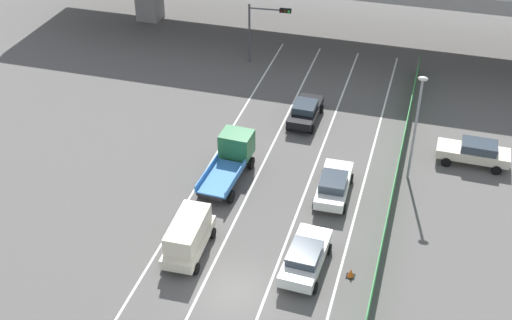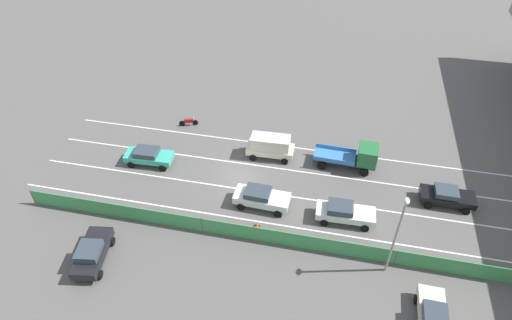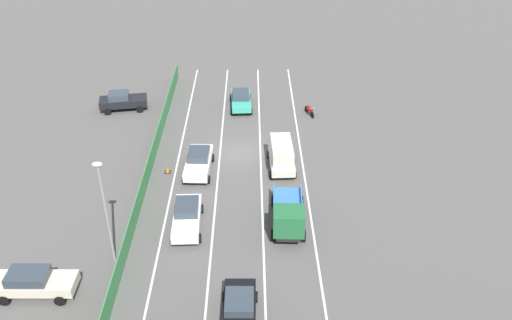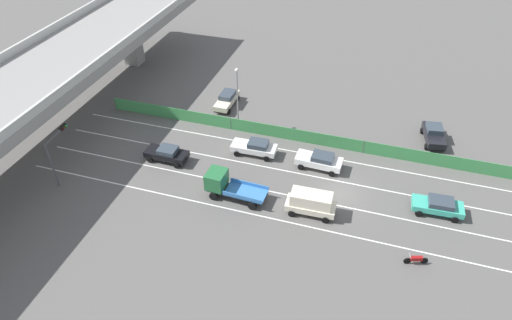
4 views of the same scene
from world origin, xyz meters
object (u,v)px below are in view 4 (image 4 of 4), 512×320
Objects in this scene: traffic_light at (56,148)px; street_lamp at (237,93)px; car_hatchback_white at (255,147)px; flatbed_truck_blue at (226,185)px; motorcycle at (416,259)px; traffic_cone at (322,151)px; car_taxi_teal at (438,205)px; car_sedan_black at (167,153)px; car_sedan_white at (320,160)px; parked_sedan_cream at (227,99)px; parked_sedan_dark at (434,134)px; car_van_cream at (311,202)px.

traffic_light is 0.70× the size of street_lamp.
car_hatchback_white is 0.83× the size of flatbed_truck_blue.
flatbed_truck_blue is 0.78× the size of street_lamp.
motorcycle is 15.52m from traffic_cone.
car_taxi_teal is at bearing -14.26° from motorcycle.
car_sedan_white is at bearing -77.16° from car_sedan_black.
car_sedan_black is 8.03× the size of traffic_cone.
street_lamp reaches higher than parked_sedan_cream.
car_sedan_white is 0.99× the size of car_hatchback_white.
car_sedan_white reaches higher than motorcycle.
parked_sedan_dark is at bearing -63.62° from traffic_light.
street_lamp reaches higher than car_van_cream.
car_van_cream is at bearing -132.77° from car_hatchback_white.
motorcycle is (-3.10, -9.15, -0.79)m from car_van_cream.
flatbed_truck_blue is 1.22× the size of parked_sedan_dark.
car_van_cream is at bearing -176.18° from traffic_cone.
motorcycle reaches higher than traffic_cone.
parked_sedan_cream is (8.21, 6.12, 0.03)m from car_hatchback_white.
traffic_cone is at bearing -101.38° from street_lamp.
car_van_cream is 15.58m from street_lamp.
traffic_cone is at bearing 117.22° from parked_sedan_dark.
parked_sedan_dark is at bearing -65.97° from car_sedan_black.
motorcycle is at bearing -100.12° from flatbed_truck_blue.
car_sedan_black is 0.87× the size of traffic_light.
flatbed_truck_blue is at bearing -112.34° from car_sedan_black.
motorcycle is 28.87m from parked_sedan_cream.
parked_sedan_cream is 0.65× the size of street_lamp.
car_hatchback_white is 1.01× the size of parked_sedan_cream.
car_sedan_black is 15.83m from car_van_cream.
car_van_cream reaches higher than car_sedan_black.
car_van_cream is 17.99m from parked_sedan_dark.
motorcycle is 0.26× the size of street_lamp.
car_taxi_teal is at bearing -116.25° from traffic_cone.
flatbed_truck_blue is 17.39m from motorcycle.
car_hatchback_white is at bearing 88.10° from car_sedan_white.
car_sedan_white is 25.16m from traffic_light.
car_taxi_teal is 12.72m from traffic_cone.
traffic_light reaches higher than car_sedan_black.
traffic_light is at bearing 148.86° from parked_sedan_cream.
car_sedan_black is 0.93× the size of car_hatchback_white.
parked_sedan_dark is at bearing -53.21° from car_sedan_white.
car_sedan_black is at bearing 111.57° from traffic_cone.
car_hatchback_white is at bearing 59.10° from motorcycle.
car_hatchback_white is 1.02× the size of parked_sedan_dark.
street_lamp is (7.91, -4.94, 3.54)m from car_sedan_black.
car_van_cream is 8.10× the size of traffic_cone.
parked_sedan_dark is (7.92, -17.72, 0.05)m from car_hatchback_white.
traffic_light is 9.24× the size of traffic_cone.
car_sedan_white is 0.92× the size of traffic_light.
car_sedan_black is 2.34× the size of motorcycle.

